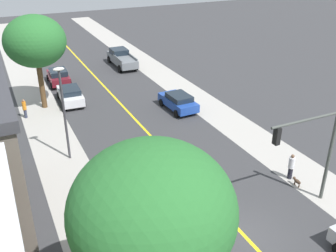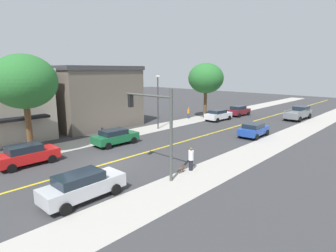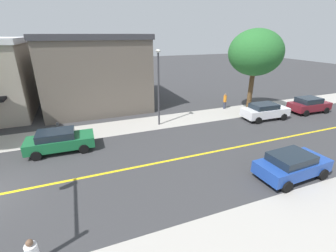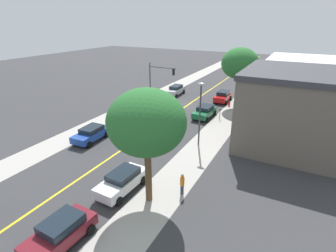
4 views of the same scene
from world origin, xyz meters
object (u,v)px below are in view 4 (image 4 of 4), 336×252
object	(u,v)px
traffic_light_mast	(158,77)
white_sedan_left_curb	(122,181)
blue_sedan_right_curb	(91,134)
pedestrian_white_shirt	(144,100)
red_sedan_left_curb	(223,96)
small_dog	(148,103)
street_lamp	(200,108)
fire_hydrant	(229,104)
maroon_sedan_left_curb	(60,232)
street_tree_left_near	(147,123)
pedestrian_orange_shirt	(182,183)
street_tree_right_corner	(240,64)
parking_meter	(220,112)
silver_sedan_right_curb	(176,90)
green_sedan_left_curb	(205,111)

from	to	relation	value
traffic_light_mast	white_sedan_left_curb	xyz separation A→B (m)	(-8.54, 20.59, -3.13)
blue_sedan_right_curb	pedestrian_white_shirt	xyz separation A→B (m)	(1.47, -12.67, 0.11)
red_sedan_left_curb	small_dog	world-z (taller)	red_sedan_left_curb
pedestrian_white_shirt	street_lamp	bearing A→B (deg)	168.57
fire_hydrant	maroon_sedan_left_curb	xyz separation A→B (m)	(1.66, 29.59, 0.44)
street_tree_left_near	pedestrian_orange_shirt	distance (m)	5.59
street_tree_left_near	small_dog	xyz separation A→B (m)	(11.84, -19.07, -5.58)
street_tree_right_corner	pedestrian_white_shirt	bearing A→B (deg)	28.37
street_tree_left_near	blue_sedan_right_curb	world-z (taller)	street_tree_left_near
street_tree_left_near	traffic_light_mast	world-z (taller)	street_tree_left_near
parking_meter	silver_sedan_right_curb	xyz separation A→B (m)	(10.14, -7.93, -0.09)
street_tree_left_near	street_tree_right_corner	bearing A→B (deg)	-90.12
blue_sedan_right_curb	small_dog	size ratio (longest dim) A/B	6.71
maroon_sedan_left_curb	pedestrian_orange_shirt	bearing A→B (deg)	152.16
street_lamp	red_sedan_left_curb	distance (m)	16.55
pedestrian_orange_shirt	green_sedan_left_curb	bearing A→B (deg)	-19.81
white_sedan_left_curb	street_lamp	bearing A→B (deg)	169.20
traffic_light_mast	small_dog	distance (m)	4.05
street_tree_left_near	parking_meter	bearing A→B (deg)	-88.86
pedestrian_white_shirt	small_dog	world-z (taller)	pedestrian_white_shirt
blue_sedan_right_curb	green_sedan_left_curb	xyz separation A→B (m)	(-8.18, -12.28, 0.01)
white_sedan_left_curb	green_sedan_left_curb	world-z (taller)	white_sedan_left_curb
pedestrian_orange_shirt	parking_meter	bearing A→B (deg)	-26.67
street_tree_right_corner	white_sedan_left_curb	xyz separation A→B (m)	(2.41, 24.74, -5.34)
fire_hydrant	maroon_sedan_left_curb	distance (m)	29.64
white_sedan_left_curb	red_sedan_left_curb	bearing A→B (deg)	-177.82
white_sedan_left_curb	small_dog	bearing A→B (deg)	-151.20
white_sedan_left_curb	silver_sedan_right_curb	bearing A→B (deg)	-160.23
white_sedan_left_curb	parking_meter	bearing A→B (deg)	175.98
white_sedan_left_curb	silver_sedan_right_curb	size ratio (longest dim) A/B	0.94
street_tree_right_corner	pedestrian_white_shirt	distance (m)	14.68
street_tree_right_corner	red_sedan_left_curb	distance (m)	5.92
street_tree_left_near	silver_sedan_right_curb	xyz separation A→B (m)	(10.50, -25.95, -5.07)
red_sedan_left_curb	street_tree_left_near	bearing A→B (deg)	4.49
parking_meter	traffic_light_mast	xyz separation A→B (m)	(10.54, -2.61, 3.02)
red_sedan_left_curb	green_sedan_left_curb	distance (m)	8.05
traffic_light_mast	red_sedan_left_curb	world-z (taller)	traffic_light_mast
street_tree_left_near	red_sedan_left_curb	bearing A→B (deg)	-84.95
red_sedan_left_curb	pedestrian_white_shirt	world-z (taller)	pedestrian_white_shirt
green_sedan_left_curb	small_dog	bearing A→B (deg)	-95.62
street_lamp	pedestrian_orange_shirt	world-z (taller)	street_lamp
traffic_light_mast	street_lamp	world-z (taller)	street_lamp
silver_sedan_right_curb	street_tree_left_near	bearing A→B (deg)	20.81
traffic_light_mast	green_sedan_left_curb	size ratio (longest dim) A/B	1.35
blue_sedan_right_curb	parking_meter	bearing A→B (deg)	138.11
fire_hydrant	maroon_sedan_left_curb	world-z (taller)	maroon_sedan_left_curb
silver_sedan_right_curb	small_dog	bearing A→B (deg)	-12.22
parking_meter	street_lamp	world-z (taller)	street_lamp
fire_hydrant	white_sedan_left_curb	bearing A→B (deg)	86.09
street_tree_right_corner	street_lamp	distance (m)	15.09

